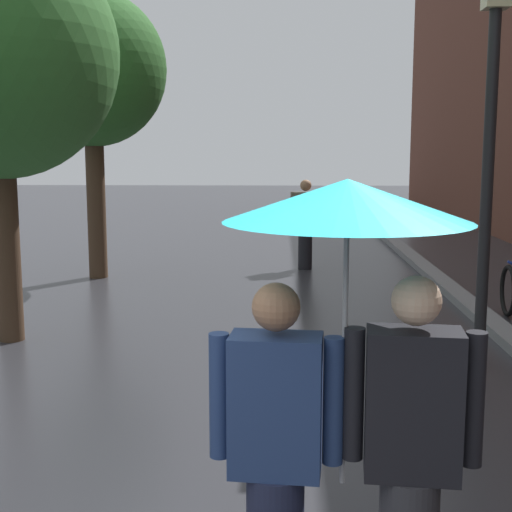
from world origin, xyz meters
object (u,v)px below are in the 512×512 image
couple_under_umbrella (345,357)px  pedestrian_walking_midground (305,224)px  street_tree_2 (92,71)px  street_lamp_post (489,142)px

couple_under_umbrella → pedestrian_walking_midground: bearing=88.8°
street_tree_2 → pedestrian_walking_midground: street_tree_2 is taller
street_tree_2 → couple_under_umbrella: street_tree_2 is taller
street_tree_2 → couple_under_umbrella: (3.44, -9.22, -2.15)m
street_tree_2 → pedestrian_walking_midground: size_ratio=2.91×
couple_under_umbrella → street_lamp_post: 4.75m
couple_under_umbrella → street_lamp_post: bearing=67.1°
street_lamp_post → pedestrian_walking_midground: bearing=105.1°
couple_under_umbrella → pedestrian_walking_midground: 10.21m
street_tree_2 → street_lamp_post: 7.30m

